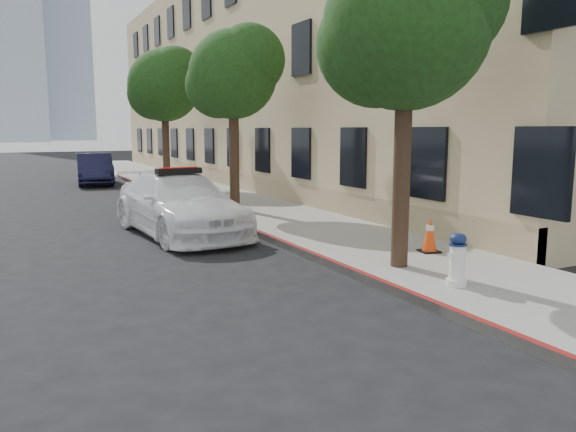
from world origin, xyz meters
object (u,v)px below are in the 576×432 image
at_px(fire_hydrant, 457,260).
at_px(police_car, 180,204).
at_px(parked_car_mid, 168,194).
at_px(traffic_cone, 430,234).
at_px(parked_car_far, 95,169).

bearing_deg(fire_hydrant, police_car, 105.46).
distance_m(parked_car_mid, fire_hydrant, 9.81).
bearing_deg(traffic_cone, fire_hydrant, -120.82).
distance_m(parked_car_mid, traffic_cone, 8.21).
relative_size(police_car, parked_car_mid, 1.30).
distance_m(police_car, parked_car_mid, 2.75).
xyz_separation_m(fire_hydrant, traffic_cone, (1.23, 2.06, -0.05)).
bearing_deg(fire_hydrant, parked_car_mid, 97.90).
height_order(police_car, parked_car_mid, police_car).
height_order(police_car, parked_car_far, police_car).
xyz_separation_m(police_car, parked_car_mid, (0.41, 2.72, -0.05)).
xyz_separation_m(police_car, parked_car_far, (-0.04, 14.16, -0.03)).
bearing_deg(parked_car_mid, fire_hydrant, -74.92).
bearing_deg(traffic_cone, parked_car_far, 101.04).
distance_m(parked_car_mid, parked_car_far, 11.45).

